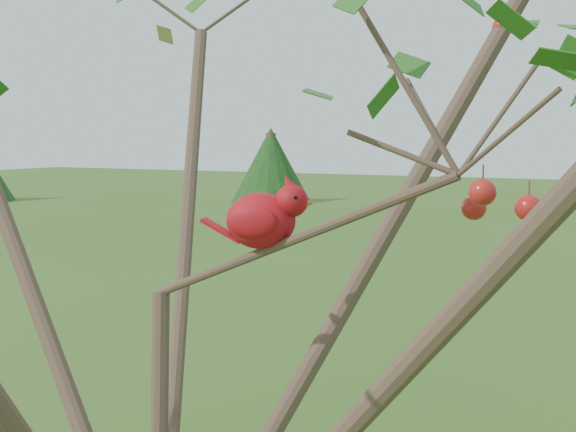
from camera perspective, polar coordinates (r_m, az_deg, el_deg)
The scene contains 2 objects.
crabapple_tree at distance 1.30m, azimuth -10.80°, elevation 0.13°, with size 2.35×2.05×2.95m.
cardinal at distance 1.29m, azimuth -1.86°, elevation -0.15°, with size 0.21×0.13×0.15m.
Camera 1 is at (0.82, -1.04, 2.26)m, focal length 45.00 mm.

